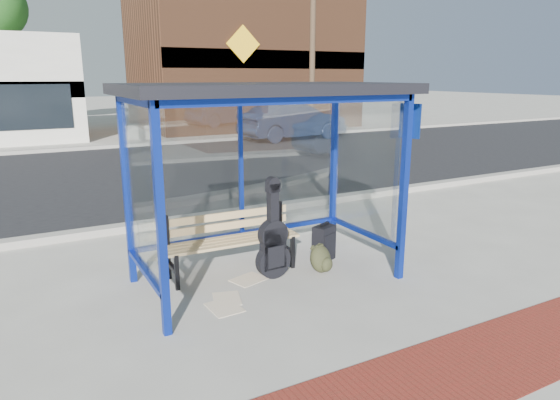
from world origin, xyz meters
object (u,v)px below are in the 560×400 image
bench (230,237)px  backpack (321,259)px  parked_car (293,121)px  guitar_bag (273,244)px  fire_hydrant (336,123)px  suitcase (324,243)px

bench → backpack: size_ratio=4.77×
parked_car → backpack: bearing=145.6°
guitar_bag → fire_hydrant: bearing=49.6°
guitar_bag → fire_hydrant: (10.25, 13.44, -0.03)m
guitar_bag → backpack: (0.63, -0.15, -0.27)m
fire_hydrant → guitar_bag: bearing=-127.3°
parked_car → suitcase: bearing=145.9°
bench → fire_hydrant: bench is taller
bench → fire_hydrant: size_ratio=2.30×
guitar_bag → backpack: size_ratio=3.30×
suitcase → backpack: bearing=-150.1°
suitcase → backpack: suitcase is taller
bench → guitar_bag: (0.40, -0.43, -0.02)m
guitar_bag → suitcase: bearing=9.3°
guitar_bag → suitcase: guitar_bag is taller
bench → guitar_bag: guitar_bag is taller
bench → parked_car: size_ratio=0.40×
parked_car → fire_hydrant: 3.25m
guitar_bag → fire_hydrant: 16.90m
guitar_bag → backpack: bearing=-16.8°
guitar_bag → parked_car: size_ratio=0.28×
backpack → guitar_bag: bearing=151.4°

